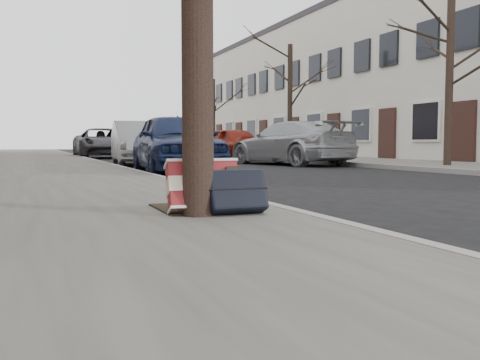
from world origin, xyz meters
name	(u,v)px	position (x,y,z in m)	size (l,w,h in m)	color
ground	(463,227)	(0.00, 0.00, 0.00)	(120.00, 120.00, 0.00)	black
near_sidewalk	(22,164)	(-3.70, 15.00, 0.06)	(5.00, 70.00, 0.12)	slate
far_sidewalk	(331,160)	(7.80, 15.00, 0.06)	(4.00, 70.00, 0.12)	slate
house_far	(423,79)	(13.15, 16.00, 3.60)	(6.70, 40.00, 7.20)	beige
dirt_patch	(203,207)	(-2.00, 1.20, 0.13)	(0.85, 0.85, 0.01)	black
suitcase_red	(203,186)	(-2.11, 0.84, 0.36)	(0.61, 0.17, 0.44)	maroon
suitcase_navy	(236,191)	(-1.86, 0.69, 0.32)	(0.52, 0.17, 0.37)	black
car_near_front	(176,143)	(-0.24, 8.78, 0.74)	(1.74, 4.32, 1.47)	#162146
car_near_mid	(139,143)	(-0.08, 14.16, 0.73)	(1.55, 4.44, 1.46)	#999BA0
car_near_back	(102,143)	(-0.14, 23.12, 0.72)	(2.41, 5.22, 1.45)	#343438
car_far_front	(290,143)	(4.62, 12.41, 0.72)	(2.01, 4.95, 1.44)	#A2A5A9
car_far_back	(226,144)	(4.54, 18.37, 0.70)	(1.65, 4.10, 1.40)	maroon
tree_far_a	(449,82)	(7.20, 7.95, 2.37)	(0.21, 0.21, 4.51)	black
tree_far_b	(290,101)	(7.20, 17.47, 2.56)	(0.22, 0.22, 4.89)	black
tree_far_c	(214,116)	(7.20, 27.80, 2.38)	(0.21, 0.21, 4.52)	black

